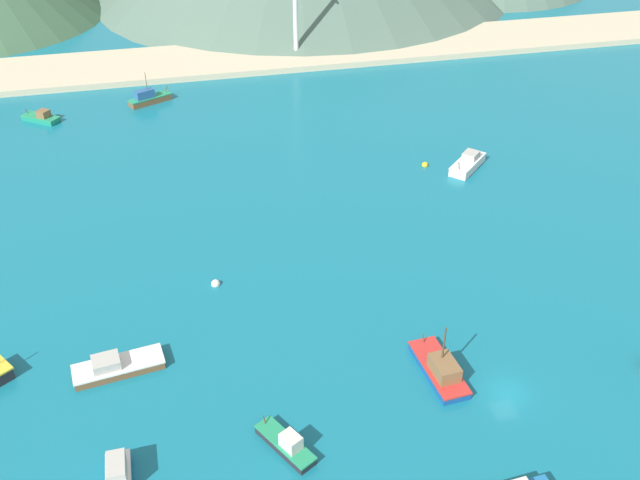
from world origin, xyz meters
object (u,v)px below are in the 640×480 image
object	(u,v)px
fishing_boat_6	(41,117)
buoy_1	(216,284)
buoy_0	(425,165)
fishing_boat_1	(149,98)
fishing_boat_7	(116,366)
fishing_boat_9	(468,163)
fishing_boat_11	(440,369)
fishing_boat_5	(118,480)
fishing_boat_3	(287,444)

from	to	relation	value
fishing_boat_6	buoy_1	bearing A→B (deg)	-65.62
buoy_1	buoy_0	bearing A→B (deg)	33.18
buoy_0	fishing_boat_1	bearing A→B (deg)	139.62
fishing_boat_7	fishing_boat_9	distance (m)	62.64
fishing_boat_1	buoy_1	distance (m)	58.59
fishing_boat_11	fishing_boat_7	bearing A→B (deg)	165.66
fishing_boat_9	buoy_1	size ratio (longest dim) A/B	7.31
fishing_boat_5	buoy_0	distance (m)	68.44
fishing_boat_1	buoy_0	bearing A→B (deg)	-40.38
fishing_boat_1	fishing_boat_6	size ratio (longest dim) A/B	1.18
fishing_boat_9	buoy_0	size ratio (longest dim) A/B	7.89
fishing_boat_5	fishing_boat_6	bearing A→B (deg)	99.36
fishing_boat_1	fishing_boat_5	world-z (taller)	fishing_boat_1
fishing_boat_3	buoy_1	bearing A→B (deg)	97.94
fishing_boat_7	buoy_1	size ratio (longest dim) A/B	8.99
fishing_boat_1	fishing_boat_7	world-z (taller)	fishing_boat_1
fishing_boat_3	fishing_boat_7	distance (m)	20.66
fishing_boat_9	fishing_boat_11	distance (m)	46.39
fishing_boat_1	fishing_boat_5	xyz separation A→B (m)	(-5.28, -85.26, -0.08)
fishing_boat_3	fishing_boat_9	size ratio (longest dim) A/B	0.88
fishing_boat_3	fishing_boat_7	bearing A→B (deg)	137.43
fishing_boat_5	fishing_boat_9	bearing A→B (deg)	42.20
buoy_0	buoy_1	distance (m)	42.23
fishing_boat_5	fishing_boat_6	xyz separation A→B (m)	(-13.45, 81.55, -0.26)
fishing_boat_9	fishing_boat_11	world-z (taller)	fishing_boat_11
fishing_boat_1	buoy_0	distance (m)	54.28
buoy_0	buoy_1	world-z (taller)	buoy_1
fishing_boat_1	buoy_0	size ratio (longest dim) A/B	8.31
fishing_boat_7	buoy_1	bearing A→B (deg)	46.77
fishing_boat_7	fishing_boat_11	xyz separation A→B (m)	(32.37, -8.28, 0.22)
fishing_boat_3	fishing_boat_7	world-z (taller)	fishing_boat_3
fishing_boat_5	buoy_0	world-z (taller)	fishing_boat_5
fishing_boat_7	buoy_1	world-z (taller)	fishing_boat_7
fishing_boat_5	fishing_boat_3	bearing A→B (deg)	2.75
fishing_boat_5	buoy_1	size ratio (longest dim) A/B	6.55
fishing_boat_3	fishing_boat_9	distance (m)	60.53
buoy_1	fishing_boat_3	bearing A→B (deg)	-82.06
fishing_boat_5	buoy_1	world-z (taller)	fishing_boat_5
fishing_boat_11	buoy_0	size ratio (longest dim) A/B	9.15
fishing_boat_3	fishing_boat_1	bearing A→B (deg)	96.52
fishing_boat_5	fishing_boat_11	size ratio (longest dim) A/B	0.77
fishing_boat_7	buoy_0	distance (m)	58.76
fishing_boat_1	fishing_boat_11	world-z (taller)	fishing_boat_11
fishing_boat_11	fishing_boat_5	bearing A→B (deg)	-168.69
fishing_boat_7	fishing_boat_9	world-z (taller)	fishing_boat_9
fishing_boat_5	fishing_boat_7	world-z (taller)	fishing_boat_5
fishing_boat_7	fishing_boat_11	distance (m)	33.41
fishing_boat_5	buoy_1	xyz separation A→B (m)	(11.28, 26.98, -0.76)
fishing_boat_1	fishing_boat_7	bearing A→B (deg)	-94.50
fishing_boat_5	fishing_boat_9	distance (m)	71.33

